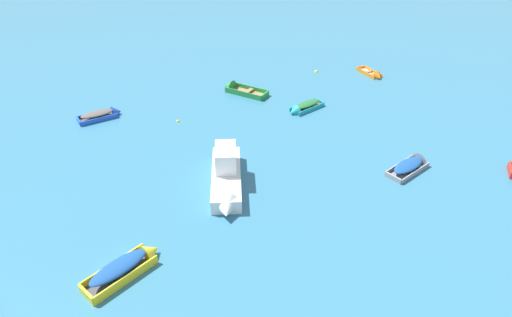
{
  "coord_description": "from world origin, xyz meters",
  "views": [
    {
      "loc": [
        -2.52,
        -4.02,
        16.55
      ],
      "look_at": [
        0.0,
        20.98,
        0.15
      ],
      "focal_mm": 30.22,
      "sensor_mm": 36.0,
      "label": 1
    }
  ],
  "objects": [
    {
      "name": "rowboat_yellow_cluster_inner",
      "position": [
        -7.28,
        11.64,
        0.39
      ],
      "size": [
        3.87,
        3.67,
        1.17
      ],
      "color": "#4C4C51",
      "rests_on": "ground_plane"
    },
    {
      "name": "rowboat_turquoise_midfield_right",
      "position": [
        4.68,
        28.22,
        0.28
      ],
      "size": [
        3.53,
        2.86,
        1.06
      ],
      "color": "#99754C",
      "rests_on": "ground_plane"
    },
    {
      "name": "rowboat_blue_midfield_left",
      "position": [
        -11.74,
        28.67,
        0.29
      ],
      "size": [
        3.63,
        2.57,
        1.14
      ],
      "color": "#4C4C51",
      "rests_on": "ground_plane"
    },
    {
      "name": "rowboat_grey_near_right",
      "position": [
        10.53,
        19.03,
        0.28
      ],
      "size": [
        3.77,
        3.12,
        1.19
      ],
      "color": "gray",
      "rests_on": "ground_plane"
    },
    {
      "name": "mooring_buoy_between_boats_right",
      "position": [
        -5.73,
        27.31,
        0.0
      ],
      "size": [
        0.28,
        0.28,
        0.28
      ],
      "primitive_type": "sphere",
      "color": "yellow",
      "rests_on": "ground_plane"
    },
    {
      "name": "motor_launch_white_cluster_outer",
      "position": [
        -2.18,
        18.04,
        0.75
      ],
      "size": [
        2.11,
        6.88,
        2.61
      ],
      "color": "white",
      "rests_on": "ground_plane"
    },
    {
      "name": "rowboat_green_outer_left",
      "position": [
        -0.63,
        32.75,
        0.22
      ],
      "size": [
        4.33,
        3.68,
        1.33
      ],
      "color": "#99754C",
      "rests_on": "ground_plane"
    },
    {
      "name": "rowboat_orange_near_camera",
      "position": [
        13.21,
        34.83,
        0.15
      ],
      "size": [
        2.06,
        3.35,
        0.96
      ],
      "color": "beige",
      "rests_on": "ground_plane"
    },
    {
      "name": "mooring_buoy_central",
      "position": [
        7.75,
        36.68,
        0.0
      ],
      "size": [
        0.37,
        0.37,
        0.37
      ],
      "primitive_type": "sphere",
      "color": "yellow",
      "rests_on": "ground_plane"
    }
  ]
}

